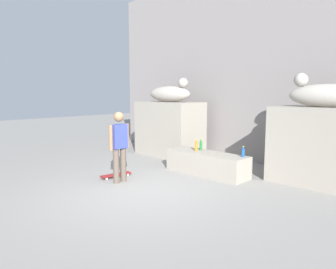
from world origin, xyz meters
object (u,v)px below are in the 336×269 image
object	(u,v)px
bottle_blue	(243,153)
statue_reclining_left	(170,93)
statue_reclining_right	(324,94)
skater	(119,144)
bottle_orange	(196,146)
skateboard	(116,175)
bottle_green	(201,145)

from	to	relation	value
bottle_blue	statue_reclining_left	bearing A→B (deg)	164.54
statue_reclining_left	statue_reclining_right	distance (m)	4.86
skater	bottle_blue	size ratio (longest dim) A/B	6.32
bottle_orange	bottle_blue	xyz separation A→B (m)	(1.30, 0.20, -0.03)
statue_reclining_left	skater	size ratio (longest dim) A/B	0.99
skateboard	bottle_blue	world-z (taller)	bottle_blue
statue_reclining_right	bottle_orange	bearing A→B (deg)	13.36
statue_reclining_left	bottle_blue	size ratio (longest dim) A/B	6.27
skateboard	bottle_green	world-z (taller)	bottle_green
skateboard	bottle_orange	world-z (taller)	bottle_orange
statue_reclining_right	bottle_green	world-z (taller)	statue_reclining_right
skater	bottle_green	size ratio (longest dim) A/B	5.53
statue_reclining_left	bottle_orange	size ratio (longest dim) A/B	5.15
statue_reclining_right	skater	size ratio (longest dim) A/B	1.00
statue_reclining_right	skateboard	xyz separation A→B (m)	(-3.83, -2.97, -2.01)
skateboard	bottle_orange	bearing A→B (deg)	-23.76
skater	skateboard	world-z (taller)	skater
skater	bottle_blue	xyz separation A→B (m)	(1.94, 2.24, -0.25)
statue_reclining_left	skater	bearing A→B (deg)	-72.31
statue_reclining_left	skateboard	distance (m)	3.74
bottle_orange	bottle_blue	world-z (taller)	bottle_orange
statue_reclining_right	bottle_green	bearing A→B (deg)	9.51
statue_reclining_right	statue_reclining_left	bearing A→B (deg)	-9.06
bottle_orange	bottle_blue	bearing A→B (deg)	8.81
statue_reclining_left	bottle_blue	bearing A→B (deg)	-22.51
statue_reclining_right	skateboard	world-z (taller)	statue_reclining_right
statue_reclining_right	bottle_orange	xyz separation A→B (m)	(-2.76, -1.13, -1.37)
statue_reclining_right	bottle_orange	size ratio (longest dim) A/B	5.19
skateboard	bottle_orange	distance (m)	2.22
bottle_blue	skateboard	bearing A→B (deg)	-139.31
skater	bottle_green	xyz separation A→B (m)	(0.62, 2.24, -0.23)
statue_reclining_left	skateboard	xyz separation A→B (m)	(1.03, -2.98, -2.01)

